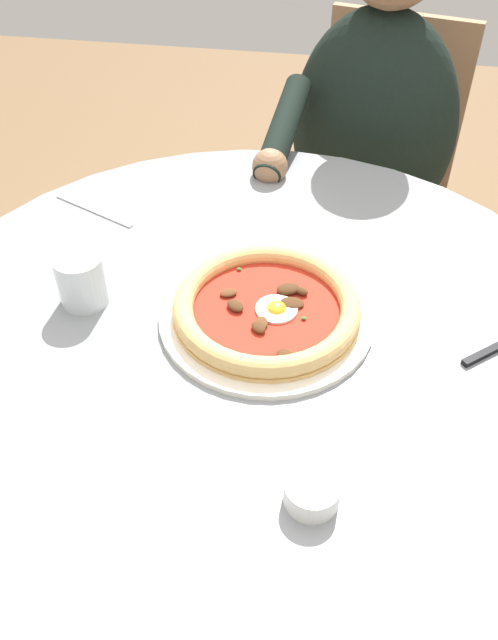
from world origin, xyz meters
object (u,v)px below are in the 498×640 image
Objects in this scene: diner_person at (361,205)px; cafe_chair_diner at (377,172)px; fork_utensil at (94,211)px; ramekin_capers at (312,492)px; dining_table at (252,396)px; pizza_on_plate at (267,309)px; water_glass at (82,282)px.

cafe_chair_diner is (-0.03, -0.14, 0.01)m from diner_person.
cafe_chair_diner is (-0.53, -0.59, -0.21)m from fork_utensil.
ramekin_capers is 0.07× the size of cafe_chair_diner.
cafe_chair_diner reaches higher than dining_table.
pizza_on_plate reaches higher than dining_table.
fork_utensil is 0.14× the size of diner_person.
water_glass is at bearing -37.86° from ramekin_capers.
fork_utensil is (0.35, -0.23, -0.02)m from pizza_on_plate.
ramekin_capers is at bearing 112.59° from dining_table.
dining_table is 0.87m from cafe_chair_diner.
fork_utensil is at bearing -37.76° from dining_table.
cafe_chair_diner reaches higher than fork_utensil.
diner_person reaches higher than ramekin_capers.
diner_person reaches higher than pizza_on_plate.
water_glass is at bearing 106.51° from fork_utensil.
ramekin_capers is (-0.09, 0.30, -0.00)m from pizza_on_plate.
diner_person is at bearing -101.67° from pizza_on_plate.
cafe_chair_diner is at bearing -131.84° from fork_utensil.
water_glass is at bearing 0.75° from pizza_on_plate.
water_glass reaches higher than dining_table.
diner_person reaches higher than fork_utensil.
pizza_on_plate is 0.74m from diner_person.
dining_table is 16.62× the size of ramekin_capers.
dining_table is at bearing -67.41° from ramekin_capers.
pizza_on_plate reaches higher than fork_utensil.
diner_person is at bearing -137.80° from fork_utensil.
fork_utensil is (0.45, -0.53, -0.02)m from ramekin_capers.
ramekin_capers reaches higher than dining_table.
diner_person is (-0.42, -0.68, -0.26)m from water_glass.
dining_table is 1.20× the size of cafe_chair_diner.
diner_person reaches higher than cafe_chair_diner.
water_glass is at bearing 58.30° from diner_person.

